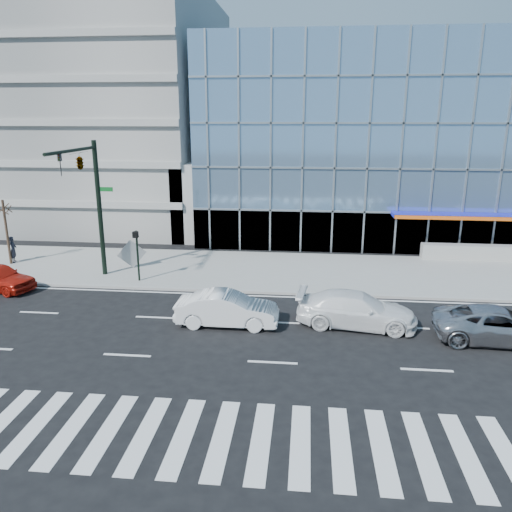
{
  "coord_description": "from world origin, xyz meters",
  "views": [
    {
      "loc": [
        1.2,
        -21.97,
        9.53
      ],
      "look_at": [
        -1.39,
        3.0,
        2.41
      ],
      "focal_mm": 35.0,
      "sensor_mm": 36.0,
      "label": 1
    }
  ],
  "objects_px": {
    "white_sedan": "(227,309)",
    "tilted_panel": "(132,254)",
    "silver_suv": "(499,325)",
    "pedestrian": "(13,249)",
    "street_tree_near": "(4,209)",
    "white_suv": "(356,310)",
    "traffic_signal": "(86,178)",
    "ped_signal_post": "(137,248)"
  },
  "relations": [
    {
      "from": "ped_signal_post",
      "to": "tilted_panel",
      "type": "height_order",
      "value": "ped_signal_post"
    },
    {
      "from": "traffic_signal",
      "to": "white_suv",
      "type": "height_order",
      "value": "traffic_signal"
    },
    {
      "from": "ped_signal_post",
      "to": "pedestrian",
      "type": "distance_m",
      "value": 9.92
    },
    {
      "from": "traffic_signal",
      "to": "ped_signal_post",
      "type": "distance_m",
      "value": 4.75
    },
    {
      "from": "ped_signal_post",
      "to": "silver_suv",
      "type": "bearing_deg",
      "value": -18.16
    },
    {
      "from": "ped_signal_post",
      "to": "white_suv",
      "type": "height_order",
      "value": "ped_signal_post"
    },
    {
      "from": "white_suv",
      "to": "tilted_panel",
      "type": "height_order",
      "value": "tilted_panel"
    },
    {
      "from": "silver_suv",
      "to": "pedestrian",
      "type": "distance_m",
      "value": 28.93
    },
    {
      "from": "street_tree_near",
      "to": "pedestrian",
      "type": "bearing_deg",
      "value": 77.68
    },
    {
      "from": "white_suv",
      "to": "pedestrian",
      "type": "distance_m",
      "value": 22.91
    },
    {
      "from": "street_tree_near",
      "to": "white_suv",
      "type": "height_order",
      "value": "street_tree_near"
    },
    {
      "from": "traffic_signal",
      "to": "white_suv",
      "type": "xyz_separation_m",
      "value": [
        14.62,
        -4.54,
        -5.36
      ]
    },
    {
      "from": "pedestrian",
      "to": "traffic_signal",
      "type": "bearing_deg",
      "value": -132.32
    },
    {
      "from": "silver_suv",
      "to": "white_sedan",
      "type": "xyz_separation_m",
      "value": [
        -12.0,
        0.5,
        0.03
      ]
    },
    {
      "from": "white_suv",
      "to": "street_tree_near",
      "type": "bearing_deg",
      "value": 77.11
    },
    {
      "from": "traffic_signal",
      "to": "white_sedan",
      "type": "distance_m",
      "value": 11.35
    },
    {
      "from": "white_suv",
      "to": "white_sedan",
      "type": "height_order",
      "value": "white_suv"
    },
    {
      "from": "pedestrian",
      "to": "tilted_panel",
      "type": "xyz_separation_m",
      "value": [
        8.18,
        -0.42,
        0.04
      ]
    },
    {
      "from": "street_tree_near",
      "to": "pedestrian",
      "type": "xyz_separation_m",
      "value": [
        0.07,
        0.31,
        -2.76
      ]
    },
    {
      "from": "pedestrian",
      "to": "tilted_panel",
      "type": "relative_size",
      "value": 1.34
    },
    {
      "from": "silver_suv",
      "to": "white_sedan",
      "type": "height_order",
      "value": "white_sedan"
    },
    {
      "from": "pedestrian",
      "to": "tilted_panel",
      "type": "bearing_deg",
      "value": -110.16
    },
    {
      "from": "tilted_panel",
      "to": "silver_suv",
      "type": "bearing_deg",
      "value": -47.1
    },
    {
      "from": "traffic_signal",
      "to": "street_tree_near",
      "type": "xyz_separation_m",
      "value": [
        -7.0,
        2.93,
        -2.39
      ]
    },
    {
      "from": "white_suv",
      "to": "tilted_panel",
      "type": "relative_size",
      "value": 4.26
    },
    {
      "from": "white_sedan",
      "to": "tilted_panel",
      "type": "xyz_separation_m",
      "value": [
        -7.37,
        7.9,
        0.28
      ]
    },
    {
      "from": "silver_suv",
      "to": "white_suv",
      "type": "bearing_deg",
      "value": 83.1
    },
    {
      "from": "silver_suv",
      "to": "pedestrian",
      "type": "height_order",
      "value": "pedestrian"
    },
    {
      "from": "traffic_signal",
      "to": "white_suv",
      "type": "bearing_deg",
      "value": -17.27
    },
    {
      "from": "white_suv",
      "to": "pedestrian",
      "type": "height_order",
      "value": "pedestrian"
    },
    {
      "from": "pedestrian",
      "to": "white_suv",
      "type": "bearing_deg",
      "value": -127.12
    },
    {
      "from": "street_tree_near",
      "to": "ped_signal_post",
      "type": "bearing_deg",
      "value": -15.06
    },
    {
      "from": "street_tree_near",
      "to": "silver_suv",
      "type": "bearing_deg",
      "value": -17.11
    },
    {
      "from": "pedestrian",
      "to": "tilted_panel",
      "type": "height_order",
      "value": "tilted_panel"
    },
    {
      "from": "street_tree_near",
      "to": "silver_suv",
      "type": "height_order",
      "value": "street_tree_near"
    },
    {
      "from": "traffic_signal",
      "to": "pedestrian",
      "type": "xyz_separation_m",
      "value": [
        -6.93,
        3.24,
        -5.14
      ]
    },
    {
      "from": "traffic_signal",
      "to": "pedestrian",
      "type": "bearing_deg",
      "value": 154.94
    },
    {
      "from": "traffic_signal",
      "to": "silver_suv",
      "type": "distance_m",
      "value": 22.03
    },
    {
      "from": "traffic_signal",
      "to": "silver_suv",
      "type": "xyz_separation_m",
      "value": [
        20.62,
        -5.57,
        -5.41
      ]
    },
    {
      "from": "traffic_signal",
      "to": "white_sedan",
      "type": "bearing_deg",
      "value": -30.47
    },
    {
      "from": "street_tree_near",
      "to": "white_sedan",
      "type": "height_order",
      "value": "street_tree_near"
    },
    {
      "from": "white_sedan",
      "to": "pedestrian",
      "type": "bearing_deg",
      "value": 61.98
    }
  ]
}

